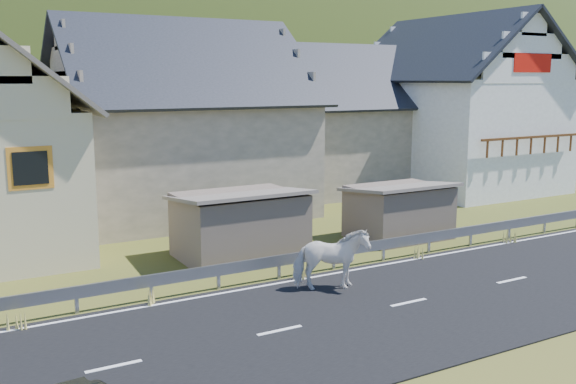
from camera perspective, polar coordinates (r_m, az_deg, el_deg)
ground at (r=17.98m, az=10.67°, el=-9.76°), size 160.00×160.00×0.00m
road at (r=17.98m, az=10.67°, el=-9.70°), size 60.00×7.00×0.04m
lane_markings at (r=17.97m, az=10.67°, el=-9.62°), size 60.00×6.60×0.01m
guardrail at (r=20.62m, az=4.10°, el=-5.39°), size 28.10×0.09×0.75m
shed_left at (r=21.92m, az=-4.34°, el=-3.01°), size 4.30×3.30×2.40m
shed_right at (r=24.94m, az=9.81°, el=-1.77°), size 3.80×2.90×2.20m
house_stone_a at (r=29.64m, az=-9.73°, el=7.17°), size 10.80×9.80×8.90m
house_stone_b at (r=36.00m, az=4.42°, el=7.12°), size 9.80×8.80×8.10m
house_white at (r=37.42m, az=14.79°, el=8.20°), size 8.80×10.80×9.70m
horse at (r=18.49m, az=3.82°, el=-6.00°), size 1.61×2.32×1.79m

